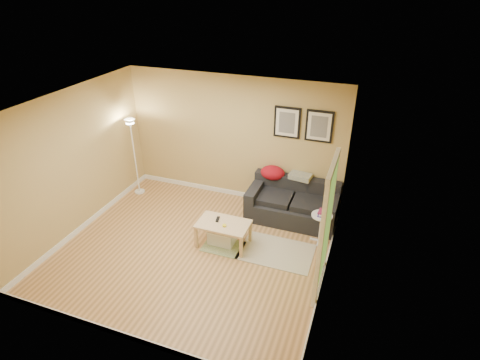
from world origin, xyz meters
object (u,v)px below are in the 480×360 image
at_px(sofa, 292,202).
at_px(book_stack, 323,213).
at_px(storage_bin, 222,236).
at_px(side_table, 320,228).
at_px(coffee_table, 224,234).
at_px(floor_lamp, 135,159).

xyz_separation_m(sofa, book_stack, (0.65, -0.53, 0.22)).
relative_size(storage_bin, side_table, 0.83).
xyz_separation_m(coffee_table, side_table, (1.58, 0.67, 0.06)).
height_order(sofa, floor_lamp, floor_lamp).
bearing_deg(side_table, floor_lamp, 174.16).
relative_size(side_table, floor_lamp, 0.33).
height_order(side_table, floor_lamp, floor_lamp).
bearing_deg(side_table, coffee_table, -157.17).
bearing_deg(floor_lamp, coffee_table, -23.86).
distance_m(storage_bin, side_table, 1.75).
distance_m(book_stack, floor_lamp, 4.06).
xyz_separation_m(sofa, side_table, (0.64, -0.55, -0.09)).
xyz_separation_m(storage_bin, side_table, (1.63, 0.63, 0.14)).
bearing_deg(side_table, storage_bin, -158.73).
height_order(coffee_table, book_stack, book_stack).
relative_size(coffee_table, storage_bin, 1.93).
bearing_deg(floor_lamp, side_table, -5.84).
relative_size(storage_bin, book_stack, 2.13).
distance_m(coffee_table, floor_lamp, 2.73).
bearing_deg(coffee_table, floor_lamp, 160.04).
relative_size(sofa, book_stack, 7.73).
xyz_separation_m(coffee_table, storage_bin, (-0.04, 0.03, -0.08)).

